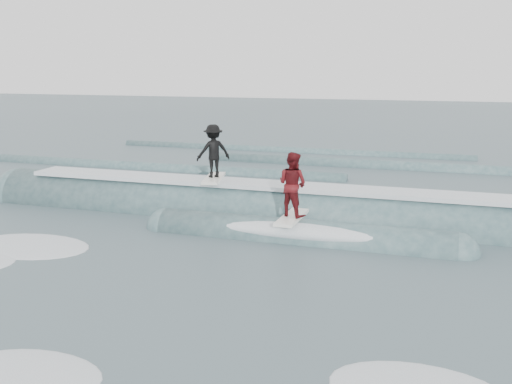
% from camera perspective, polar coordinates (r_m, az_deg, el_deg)
% --- Properties ---
extents(ground, '(160.00, 160.00, 0.00)m').
position_cam_1_polar(ground, '(13.85, -7.38, -9.38)').
color(ground, '#3A4E55').
rests_on(ground, ground).
extents(breaking_wave, '(22.58, 3.92, 2.28)m').
position_cam_1_polar(breaking_wave, '(19.42, 1.42, -2.73)').
color(breaking_wave, '#345157').
rests_on(breaking_wave, ground).
extents(surfer_black, '(1.36, 2.07, 1.95)m').
position_cam_1_polar(surfer_black, '(20.04, -4.29, 3.94)').
color(surfer_black, white).
rests_on(surfer_black, ground).
extents(surfer_red, '(1.15, 2.02, 2.04)m').
position_cam_1_polar(surfer_red, '(17.03, 3.66, 0.53)').
color(surfer_red, white).
rests_on(surfer_red, ground).
extents(whitewater, '(14.23, 7.81, 0.10)m').
position_cam_1_polar(whitewater, '(13.98, -17.02, -9.63)').
color(whitewater, white).
rests_on(whitewater, ground).
extents(far_swells, '(36.03, 8.65, 0.80)m').
position_cam_1_polar(far_swells, '(30.60, 3.59, 2.78)').
color(far_swells, '#345157').
rests_on(far_swells, ground).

